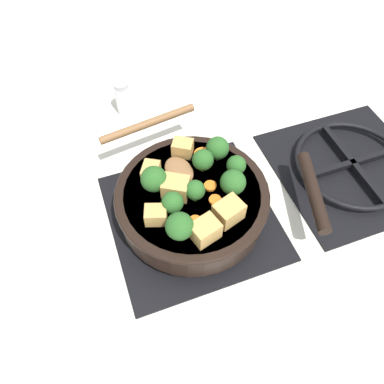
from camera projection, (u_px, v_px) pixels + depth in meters
The scene contains 24 objects.
ground_plane at pixel (192, 217), 0.73m from camera, with size 2.40×2.40×0.00m, color silver.
front_burner_grate at pixel (192, 214), 0.72m from camera, with size 0.31×0.31×0.03m.
rear_burner_grate at pixel (351, 165), 0.80m from camera, with size 0.31×0.31×0.03m.
skillet_pan at pixel (193, 200), 0.69m from camera, with size 0.29×0.39×0.06m.
wooden_spoon at pixel (162, 144), 0.72m from camera, with size 0.20×0.20×0.02m.
tofu_cube_center_large at pixel (183, 148), 0.71m from camera, with size 0.04×0.03×0.03m, color tan.
tofu_cube_near_handle at pixel (176, 188), 0.65m from camera, with size 0.05×0.04×0.04m, color tan.
tofu_cube_east_chunk at pixel (151, 172), 0.67m from camera, with size 0.04×0.03×0.03m, color tan.
tofu_cube_west_chunk at pixel (229, 212), 0.62m from camera, with size 0.05×0.04×0.04m, color tan.
tofu_cube_back_piece at pixel (205, 231), 0.60m from camera, with size 0.04×0.04×0.04m, color tan.
tofu_cube_front_piece at pixel (156, 215), 0.62m from camera, with size 0.04×0.03×0.03m, color tan.
broccoli_floret_near_spoon at pixel (180, 226), 0.59m from camera, with size 0.05×0.05×0.05m.
broccoli_floret_center_top at pixel (154, 179), 0.64m from camera, with size 0.05×0.05×0.05m.
broccoli_floret_east_rim at pixel (233, 182), 0.64m from camera, with size 0.04×0.04×0.05m.
broccoli_floret_west_rim at pixel (236, 165), 0.67m from camera, with size 0.04×0.04×0.04m.
broccoli_floret_north_edge at pixel (198, 190), 0.64m from camera, with size 0.04×0.04×0.04m.
broccoli_floret_south_cluster at pixel (203, 160), 0.67m from camera, with size 0.04×0.04×0.05m.
broccoli_floret_mid_floret at pixel (172, 203), 0.62m from camera, with size 0.04×0.04×0.04m.
broccoli_floret_small_inner at pixel (218, 148), 0.69m from camera, with size 0.04×0.04×0.05m.
carrot_slice_orange_thin at pixel (215, 200), 0.65m from camera, with size 0.02×0.02×0.01m, color orange.
carrot_slice_near_center at pixel (210, 187), 0.67m from camera, with size 0.02×0.02×0.01m, color orange.
carrot_slice_edge_slice at pixel (203, 154), 0.71m from camera, with size 0.03×0.03×0.01m, color orange.
carrot_slice_under_broccoli at pixel (195, 221), 0.63m from camera, with size 0.02×0.02×0.01m, color orange.
salt_shaker at pixel (123, 98), 0.87m from camera, with size 0.04×0.04×0.09m.
Camera 1 is at (0.36, -0.13, 0.63)m, focal length 35.00 mm.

